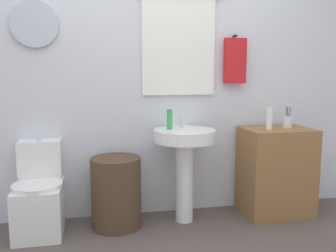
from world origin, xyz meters
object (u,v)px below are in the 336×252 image
Objects in this scene: soap_bottle at (170,119)px; lotion_bottle at (269,119)px; wooden_cabinet at (276,171)px; laundry_hamper at (116,192)px; toothbrush_cup at (288,122)px; toilet at (40,197)px; pedestal_sink at (185,153)px.

lotion_bottle is at bearing -5.94° from soap_bottle.
wooden_cabinet is 4.15× the size of lotion_bottle.
lotion_bottle reaches higher than laundry_hamper.
toothbrush_cup reaches higher than wooden_cabinet.
toilet is at bearing 177.84° from lotion_bottle.
laundry_hamper is (0.61, -0.03, 0.01)m from toilet.
laundry_hamper is at bearing -179.25° from toothbrush_cup.
toothbrush_cup is (1.54, 0.02, 0.55)m from laundry_hamper.
soap_bottle reaches higher than toilet.
toilet is 2.03m from lotion_bottle.
pedestal_sink is at bearing 0.00° from laundry_hamper.
pedestal_sink is 0.98m from toothbrush_cup.
toilet is 1.23m from soap_bottle.
wooden_cabinet is at bearing 0.00° from laundry_hamper.
toilet is at bearing 176.89° from laundry_hamper.
soap_bottle is at bearing 177.05° from wooden_cabinet.
soap_bottle is at bearing 157.38° from pedestal_sink.
toothbrush_cup is at bearing 0.75° from laundry_hamper.
soap_bottle reaches higher than pedestal_sink.
toilet is 3.92× the size of lotion_bottle.
toilet is 2.21m from toothbrush_cup.
pedestal_sink is at bearing -22.62° from soap_bottle.
lotion_bottle reaches higher than toilet.
laundry_hamper is at bearing -180.00° from pedestal_sink.
pedestal_sink is 0.31m from soap_bottle.
laundry_hamper is at bearing -173.81° from soap_bottle.
lotion_bottle is 0.22m from toothbrush_cup.
wooden_cabinet reaches higher than laundry_hamper.
lotion_bottle is 1.02× the size of toothbrush_cup.
lotion_bottle is at bearing -2.16° from toilet.
toilet is 0.93× the size of pedestal_sink.
pedestal_sink reaches higher than toilet.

